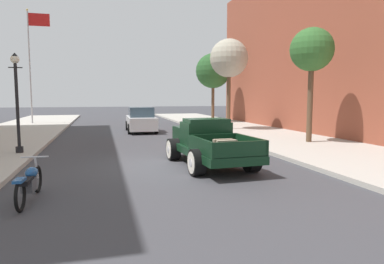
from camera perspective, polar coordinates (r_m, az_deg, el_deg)
ground_plane at (r=11.98m, az=-4.90°, el=-5.41°), size 140.00×140.00×0.00m
sidewalk_right at (r=14.98m, az=23.64°, el=-3.32°), size 5.50×64.00×0.15m
hotrod_truck_dark_green at (r=11.98m, az=2.43°, el=-1.74°), size 2.37×5.01×1.58m
motorcycle_parked at (r=8.58m, az=-25.17°, el=-7.46°), size 0.62×2.12×0.93m
car_background_white at (r=23.17m, az=-8.39°, el=1.91°), size 1.93×4.33×1.65m
street_lamp_near at (r=15.01m, az=-26.87°, el=5.42°), size 0.50×0.32×3.85m
flagpole at (r=31.52m, az=-24.79°, el=11.58°), size 1.74×0.16×9.16m
street_tree_nearest at (r=17.74m, az=19.10°, el=12.48°), size 2.05×2.05×5.43m
street_tree_second at (r=23.72m, az=6.11°, el=11.89°), size 2.55×2.55×6.01m
street_tree_third at (r=30.71m, az=3.48°, el=9.97°), size 3.01×3.01×5.92m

